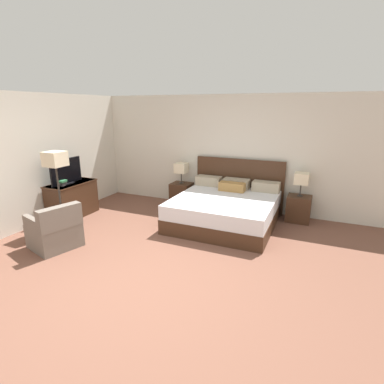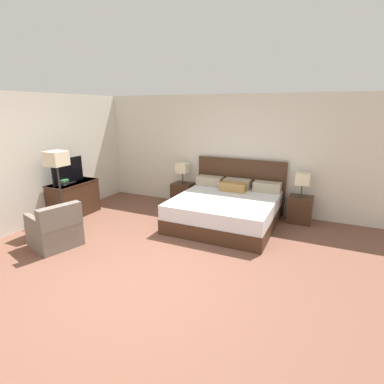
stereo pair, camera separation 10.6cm
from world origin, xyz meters
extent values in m
plane|color=brown|center=(0.00, 0.00, 0.00)|extent=(10.52, 10.52, 0.00)
cube|color=silver|center=(0.00, 3.54, 1.26)|extent=(7.25, 0.06, 2.52)
cube|color=silver|center=(-3.06, 1.45, 1.26)|extent=(0.06, 5.31, 2.52)
cube|color=#422819|center=(0.37, 2.45, 0.14)|extent=(1.90, 1.93, 0.28)
cube|color=silver|center=(0.37, 2.45, 0.42)|extent=(1.88, 1.91, 0.27)
cube|color=#422819|center=(0.37, 3.44, 0.58)|extent=(1.97, 0.05, 1.16)
cube|color=tan|center=(-0.27, 3.25, 0.65)|extent=(0.56, 0.28, 0.20)
cube|color=tan|center=(0.37, 3.25, 0.65)|extent=(0.56, 0.28, 0.20)
cube|color=tan|center=(1.01, 3.25, 0.65)|extent=(0.56, 0.28, 0.20)
cube|color=#A87A42|center=(0.35, 2.98, 0.64)|extent=(0.53, 0.22, 0.18)
cube|color=#422819|center=(-0.95, 3.24, 0.26)|extent=(0.47, 0.41, 0.53)
cube|color=black|center=(-0.95, 3.04, 0.32)|extent=(0.40, 0.01, 0.23)
cube|color=#422819|center=(1.69, 3.24, 0.26)|extent=(0.47, 0.41, 0.53)
cube|color=black|center=(1.69, 3.04, 0.32)|extent=(0.40, 0.01, 0.23)
cylinder|color=#332D28|center=(-0.95, 3.24, 0.54)|extent=(0.11, 0.11, 0.02)
cylinder|color=#332D28|center=(-0.95, 3.24, 0.66)|extent=(0.02, 0.02, 0.24)
cube|color=beige|center=(-0.95, 3.24, 0.89)|extent=(0.27, 0.27, 0.22)
cylinder|color=#332D28|center=(1.69, 3.24, 0.54)|extent=(0.11, 0.11, 0.02)
cylinder|color=#332D28|center=(1.69, 3.24, 0.66)|extent=(0.02, 0.02, 0.24)
cube|color=beige|center=(1.69, 3.24, 0.89)|extent=(0.27, 0.27, 0.22)
cube|color=#422819|center=(-2.74, 1.62, 0.36)|extent=(0.51, 1.01, 0.73)
cube|color=#482C1C|center=(-2.74, 1.62, 0.72)|extent=(0.53, 1.04, 0.02)
cube|color=black|center=(-2.74, 1.54, 0.74)|extent=(0.18, 0.24, 0.02)
cube|color=black|center=(-2.74, 1.54, 0.99)|extent=(0.04, 0.77, 0.51)
cube|color=black|center=(-2.72, 1.54, 0.99)|extent=(0.01, 0.75, 0.49)
cube|color=#383333|center=(-2.76, 1.36, 0.75)|extent=(0.25, 0.20, 0.04)
cube|color=#383333|center=(-2.75, 1.36, 0.79)|extent=(0.22, 0.20, 0.04)
cube|color=#2D7042|center=(-2.73, 1.36, 0.82)|extent=(0.22, 0.20, 0.04)
cube|color=#70665B|center=(-1.91, 0.37, 0.20)|extent=(0.84, 0.84, 0.40)
cube|color=#70665B|center=(-1.65, 0.30, 0.58)|extent=(0.34, 0.70, 0.36)
cube|color=#70665B|center=(-2.00, 0.09, 0.49)|extent=(0.63, 0.26, 0.18)
cube|color=#70665B|center=(-1.83, 0.66, 0.49)|extent=(0.63, 0.26, 0.18)
cylinder|color=#332D28|center=(-2.34, 0.95, 0.01)|extent=(0.28, 0.28, 0.02)
cylinder|color=#332D28|center=(-2.34, 0.95, 0.63)|extent=(0.03, 0.03, 1.21)
cube|color=beige|center=(-2.34, 0.95, 1.36)|extent=(0.33, 0.33, 0.26)
camera|label=1|loc=(2.02, -2.90, 2.25)|focal=28.00mm
camera|label=2|loc=(2.12, -2.86, 2.25)|focal=28.00mm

